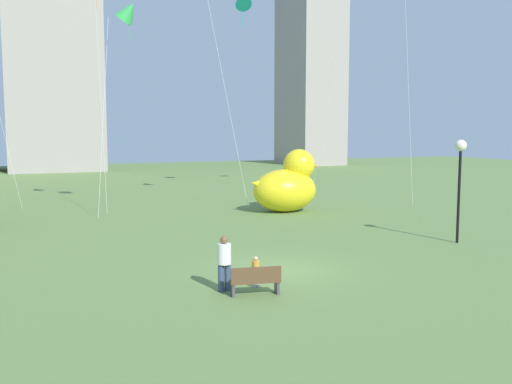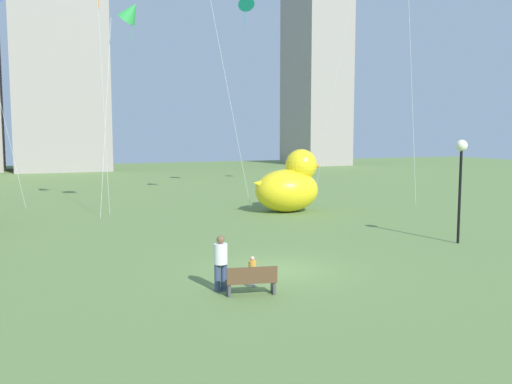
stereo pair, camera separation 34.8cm
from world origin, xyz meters
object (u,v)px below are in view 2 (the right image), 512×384
object	(u,v)px
person_adult	(221,261)
giant_inflatable_duck	(289,185)
park_bench	(252,280)
kite_teal	(245,0)
kite_green	(131,12)
person_child	(252,270)
lamppost	(461,162)

from	to	relation	value
person_adult	giant_inflatable_duck	world-z (taller)	giant_inflatable_duck
park_bench	kite_teal	size ratio (longest dim) A/B	0.11
kite_green	person_child	bearing A→B (deg)	-88.10
giant_inflatable_duck	kite_teal	world-z (taller)	kite_teal
giant_inflatable_duck	kite_teal	size ratio (longest dim) A/B	0.32
giant_inflatable_duck	kite_green	world-z (taller)	kite_green
park_bench	person_child	world-z (taller)	person_child
park_bench	kite_green	size ratio (longest dim) A/B	0.13
person_adult	person_child	distance (m)	1.14
person_adult	person_child	world-z (taller)	person_adult
lamppost	kite_teal	distance (m)	19.60
kite_teal	kite_green	distance (m)	8.35
person_adult	lamppost	world-z (taller)	lamppost
kite_teal	kite_green	bearing A→B (deg)	-164.78
person_adult	kite_teal	distance (m)	24.77
person_child	giant_inflatable_duck	distance (m)	17.10
person_child	lamppost	xyz separation A→B (m)	(11.07, 3.12, 3.07)
lamppost	park_bench	bearing A→B (deg)	-160.86
lamppost	person_adult	bearing A→B (deg)	-165.44
lamppost	kite_teal	size ratio (longest dim) A/B	0.32
giant_inflatable_duck	kite_green	xyz separation A→B (m)	(-8.96, 2.58, 10.16)
person_child	kite_green	distance (m)	20.76
person_adult	kite_green	size ratio (longest dim) A/B	0.14
person_child	giant_inflatable_duck	bearing A→B (deg)	60.57
person_adult	kite_teal	xyz separation A→B (m)	(8.36, 19.61, 12.61)
person_child	lamppost	size ratio (longest dim) A/B	0.22
park_bench	person_child	bearing A→B (deg)	66.71
kite_teal	giant_inflatable_duck	bearing A→B (deg)	-77.03
person_adult	park_bench	bearing A→B (deg)	-49.28
park_bench	kite_teal	bearing A→B (deg)	69.44
person_adult	kite_teal	bearing A→B (deg)	66.90
giant_inflatable_duck	lamppost	size ratio (longest dim) A/B	1.01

